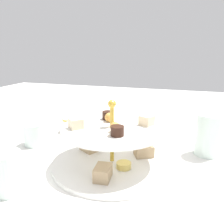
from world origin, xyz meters
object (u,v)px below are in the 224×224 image
at_px(tiered_serving_stand, 112,148).
at_px(water_glass_short_left, 34,135).
at_px(teacup_with_saucer, 71,125).
at_px(butter_knife_right, 133,125).
at_px(water_glass_tall_right, 208,135).
at_px(water_glass_mid_back, 8,173).

height_order(tiered_serving_stand, water_glass_short_left, tiered_serving_stand).
bearing_deg(teacup_with_saucer, butter_knife_right, 33.69).
distance_m(water_glass_tall_right, butter_knife_right, 0.32).
xyz_separation_m(tiered_serving_stand, water_glass_mid_back, (-0.17, -0.18, -0.00)).
distance_m(tiered_serving_stand, teacup_with_saucer, 0.29).
relative_size(tiered_serving_stand, water_glass_short_left, 4.63).
height_order(water_glass_short_left, water_glass_mid_back, water_glass_mid_back).
height_order(tiered_serving_stand, butter_knife_right, tiered_serving_stand).
distance_m(water_glass_short_left, butter_knife_right, 0.37).
height_order(water_glass_tall_right, water_glass_short_left, water_glass_tall_right).
relative_size(water_glass_short_left, butter_knife_right, 0.39).
relative_size(tiered_serving_stand, teacup_with_saucer, 3.41).
bearing_deg(water_glass_tall_right, water_glass_mid_back, -142.18).
distance_m(water_glass_tall_right, water_glass_short_left, 0.51).
height_order(teacup_with_saucer, water_glass_mid_back, water_glass_mid_back).
bearing_deg(water_glass_short_left, water_glass_mid_back, -66.28).
bearing_deg(water_glass_tall_right, water_glass_short_left, -170.37).
bearing_deg(water_glass_tall_right, tiered_serving_stand, -150.23).
bearing_deg(tiered_serving_stand, water_glass_short_left, 169.53).
bearing_deg(water_glass_short_left, tiered_serving_stand, -10.47).
distance_m(water_glass_tall_right, teacup_with_saucer, 0.45).
distance_m(water_glass_tall_right, water_glass_mid_back, 0.51).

